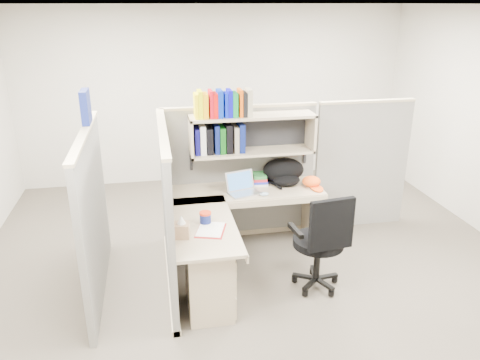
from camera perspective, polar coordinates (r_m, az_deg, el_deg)
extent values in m
plane|color=#3C372E|center=(5.13, 1.92, -11.14)|extent=(6.00, 6.00, 0.00)
plane|color=#B1ABA0|center=(7.44, -3.09, 10.22)|extent=(6.00, 0.00, 6.00)
plane|color=silver|center=(4.35, 2.37, 20.59)|extent=(6.00, 6.00, 0.00)
cube|color=slate|center=(5.58, 0.00, 0.73)|extent=(1.80, 0.06, 1.60)
cube|color=tan|center=(5.35, 0.00, 8.95)|extent=(1.80, 0.08, 0.03)
cube|color=slate|center=(4.66, -8.85, -3.75)|extent=(0.06, 1.80, 1.60)
cube|color=tan|center=(4.38, -9.44, 5.99)|extent=(0.08, 1.80, 0.03)
cube|color=slate|center=(4.70, -17.42, -4.29)|extent=(0.06, 1.80, 1.60)
cube|color=slate|center=(6.04, 14.59, 1.65)|extent=(1.20, 0.06, 1.60)
cube|color=navy|center=(4.73, -18.31, 8.47)|extent=(0.07, 0.27, 0.32)
cube|color=white|center=(4.65, -8.80, 1.53)|extent=(0.00, 0.21, 0.28)
cube|color=gray|center=(5.19, 1.51, 7.79)|extent=(1.40, 0.34, 0.03)
cube|color=gray|center=(5.30, 1.47, 3.47)|extent=(1.40, 0.34, 0.03)
cube|color=gray|center=(5.15, -6.01, 5.20)|extent=(0.03, 0.34, 0.44)
cube|color=gray|center=(5.43, 8.62, 5.90)|extent=(0.03, 0.34, 0.44)
cube|color=black|center=(5.40, 1.13, 6.04)|extent=(1.38, 0.01, 0.41)
cube|color=#FFE505|center=(5.05, -5.40, 9.01)|extent=(0.03, 0.20, 0.26)
cube|color=#DADB04|center=(5.05, -4.91, 9.20)|extent=(0.05, 0.20, 0.29)
cube|color=#EAA404|center=(5.06, -4.31, 9.06)|extent=(0.06, 0.20, 0.26)
cube|color=#B70716|center=(5.06, -3.59, 9.27)|extent=(0.04, 0.20, 0.29)
cube|color=#C00907|center=(5.07, -3.10, 9.12)|extent=(0.05, 0.20, 0.26)
cube|color=#052398|center=(5.08, -2.51, 9.32)|extent=(0.06, 0.20, 0.29)
cube|color=#0515A5|center=(5.09, -1.79, 9.18)|extent=(0.04, 0.20, 0.26)
cube|color=#0605A7|center=(5.09, -1.31, 9.37)|extent=(0.04, 0.20, 0.29)
cube|color=#087027|center=(5.10, -0.71, 9.23)|extent=(0.06, 0.20, 0.26)
cube|color=#D24904|center=(5.11, -0.01, 9.42)|extent=(0.04, 0.20, 0.29)
cube|color=black|center=(5.12, 0.47, 9.27)|extent=(0.05, 0.20, 0.26)
cube|color=tan|center=(5.13, 1.06, 9.46)|extent=(0.06, 0.20, 0.29)
cube|color=#080749|center=(5.18, -5.30, 4.82)|extent=(0.05, 0.24, 0.29)
cube|color=silver|center=(5.19, -4.62, 5.02)|extent=(0.06, 0.24, 0.32)
cube|color=black|center=(5.20, -3.82, 4.91)|extent=(0.07, 0.24, 0.29)
cube|color=#071048|center=(5.20, -2.93, 5.12)|extent=(0.05, 0.24, 0.32)
cube|color=#09400C|center=(5.22, -2.25, 5.00)|extent=(0.06, 0.24, 0.29)
cube|color=black|center=(5.22, -1.47, 5.20)|extent=(0.07, 0.24, 0.32)
cube|color=gray|center=(5.24, -0.58, 5.09)|extent=(0.05, 0.24, 0.29)
cube|color=#081351|center=(5.25, 0.09, 5.28)|extent=(0.06, 0.24, 0.32)
cube|color=gray|center=(5.31, 0.67, -1.34)|extent=(1.74, 0.60, 0.03)
cube|color=gray|center=(4.53, -4.49, -5.47)|extent=(0.60, 1.34, 0.03)
cube|color=gray|center=(5.05, 1.34, -2.97)|extent=(1.74, 0.02, 0.07)
cube|color=gray|center=(4.58, -0.74, -5.56)|extent=(0.02, 1.34, 0.07)
cube|color=gray|center=(4.41, -3.82, -11.83)|extent=(0.40, 0.55, 0.68)
cube|color=tan|center=(4.33, -1.09, -9.35)|extent=(0.02, 0.50, 0.16)
cube|color=tan|center=(4.43, -1.08, -11.36)|extent=(0.02, 0.50, 0.16)
cube|color=tan|center=(4.55, -1.06, -13.71)|extent=(0.02, 0.50, 0.22)
cube|color=#B2B2B7|center=(4.33, -0.96, -9.33)|extent=(0.01, 0.12, 0.01)
cube|color=gray|center=(5.68, 8.55, -4.05)|extent=(0.03, 0.55, 0.70)
cylinder|color=#0E1755|center=(4.51, -4.24, -4.67)|extent=(0.11, 0.11, 0.10)
cylinder|color=red|center=(4.49, -4.26, -4.05)|extent=(0.11, 0.11, 0.02)
ellipsoid|color=#95B8D4|center=(5.14, 2.99, -1.72)|extent=(0.10, 0.07, 0.04)
cylinder|color=silver|center=(5.38, 0.02, -0.30)|extent=(0.07, 0.07, 0.10)
cylinder|color=black|center=(4.70, 9.52, -7.44)|extent=(0.50, 0.50, 0.08)
cube|color=black|center=(4.39, 11.10, -5.37)|extent=(0.44, 0.11, 0.50)
cylinder|color=black|center=(4.80, 9.37, -9.63)|extent=(0.07, 0.07, 0.44)
cylinder|color=black|center=(4.93, 9.20, -12.14)|extent=(0.48, 0.48, 0.11)
cube|color=black|center=(4.52, 6.79, -6.13)|extent=(0.08, 0.29, 0.04)
cube|color=black|center=(4.74, 12.36, -5.19)|extent=(0.08, 0.29, 0.04)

